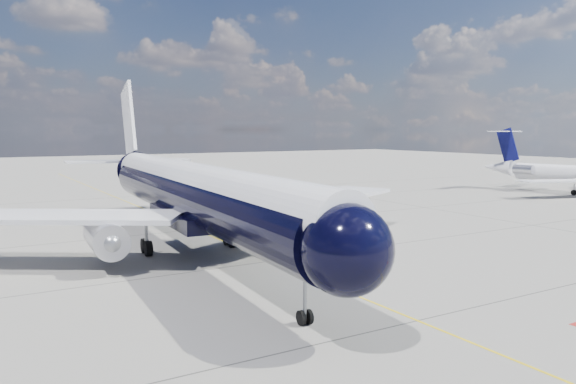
# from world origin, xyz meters

# --- Properties ---
(ground) EXTENTS (320.00, 320.00, 0.00)m
(ground) POSITION_xyz_m (0.00, 30.00, 0.00)
(ground) COLOR gray
(ground) RESTS_ON ground
(taxiway_centerline) EXTENTS (0.16, 160.00, 0.01)m
(taxiway_centerline) POSITION_xyz_m (0.00, 25.00, 0.00)
(taxiway_centerline) COLOR #DFBF0B
(taxiway_centerline) RESTS_ON ground
(main_airliner) EXTENTS (42.75, 52.16, 15.06)m
(main_airliner) POSITION_xyz_m (-3.81, 16.38, 4.67)
(main_airliner) COLOR black
(main_airliner) RESTS_ON ground
(regional_jet) EXTENTS (25.11, 29.15, 9.90)m
(regional_jet) POSITION_xyz_m (59.81, 24.59, 3.12)
(regional_jet) COLOR white
(regional_jet) RESTS_ON ground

